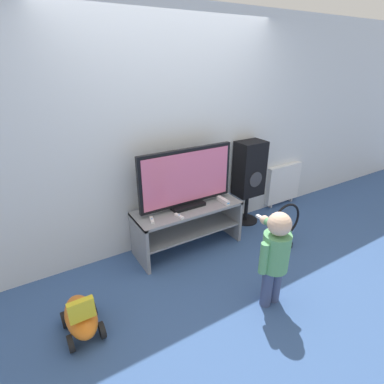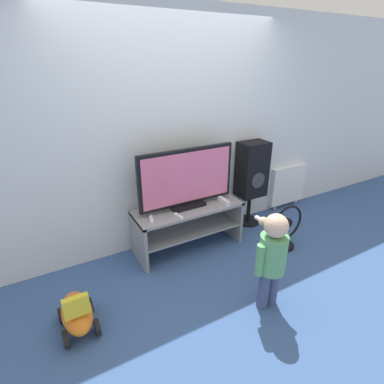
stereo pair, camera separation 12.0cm
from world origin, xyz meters
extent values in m
plane|color=#38568C|center=(0.00, 0.00, 0.00)|extent=(16.00, 16.00, 0.00)
cube|color=silver|center=(0.00, 0.55, 1.30)|extent=(10.00, 0.06, 2.60)
cube|color=gray|center=(0.00, 0.23, 0.52)|extent=(1.24, 0.47, 0.03)
cube|color=gray|center=(0.00, 0.23, 0.24)|extent=(1.20, 0.43, 0.02)
cube|color=gray|center=(-0.60, 0.23, 0.27)|extent=(0.04, 0.47, 0.53)
cube|color=gray|center=(0.60, 0.23, 0.27)|extent=(0.04, 0.47, 0.53)
cube|color=black|center=(0.00, 0.26, 0.55)|extent=(0.39, 0.20, 0.04)
cube|color=black|center=(0.00, 0.26, 0.89)|extent=(1.13, 0.05, 0.63)
cube|color=#D8668C|center=(0.00, 0.23, 0.89)|extent=(1.06, 0.01, 0.56)
cube|color=white|center=(0.42, 0.12, 0.56)|extent=(0.05, 0.19, 0.05)
cube|color=#3F8CE5|center=(0.42, 0.02, 0.56)|extent=(0.03, 0.00, 0.01)
cube|color=white|center=(-0.48, 0.16, 0.54)|extent=(0.07, 0.13, 0.02)
cylinder|color=#337FD8|center=(-0.48, 0.16, 0.56)|extent=(0.01, 0.01, 0.00)
cube|color=white|center=(-0.20, 0.08, 0.54)|extent=(0.06, 0.13, 0.02)
cylinder|color=#337FD8|center=(-0.20, 0.08, 0.56)|extent=(0.01, 0.01, 0.00)
cylinder|color=#3F4C72|center=(0.13, -0.93, 0.19)|extent=(0.10, 0.10, 0.38)
cylinder|color=#3F4C72|center=(0.24, -0.93, 0.19)|extent=(0.10, 0.10, 0.38)
cylinder|color=#599E66|center=(0.18, -0.93, 0.56)|extent=(0.24, 0.24, 0.35)
sphere|color=beige|center=(0.18, -0.93, 0.83)|extent=(0.20, 0.20, 0.20)
cylinder|color=#599E66|center=(0.05, -0.93, 0.54)|extent=(0.07, 0.07, 0.29)
cylinder|color=#599E66|center=(0.32, -0.78, 0.69)|extent=(0.07, 0.29, 0.07)
sphere|color=beige|center=(0.32, -0.64, 0.69)|extent=(0.09, 0.09, 0.09)
cube|color=white|center=(0.32, -0.60, 0.69)|extent=(0.03, 0.13, 0.02)
cylinder|color=black|center=(1.01, 0.37, 0.01)|extent=(0.33, 0.33, 0.02)
cylinder|color=black|center=(1.01, 0.37, 0.20)|extent=(0.05, 0.05, 0.41)
cube|color=black|center=(1.01, 0.37, 0.77)|extent=(0.37, 0.26, 0.72)
cylinder|color=#38383D|center=(1.01, 0.23, 0.66)|extent=(0.20, 0.01, 0.20)
cylinder|color=black|center=(1.00, -0.33, 0.02)|extent=(0.23, 0.23, 0.04)
cylinder|color=black|center=(1.00, -0.33, 0.08)|extent=(0.04, 0.04, 0.07)
torus|color=black|center=(1.00, -0.33, 0.32)|extent=(0.45, 0.03, 0.45)
cylinder|color=black|center=(1.00, -0.33, 0.32)|extent=(0.12, 0.05, 0.12)
ellipsoid|color=orange|center=(-1.36, -0.37, 0.16)|extent=(0.24, 0.49, 0.19)
cube|color=yellow|center=(-1.36, -0.50, 0.35)|extent=(0.19, 0.05, 0.17)
cylinder|color=black|center=(-1.48, -0.23, 0.07)|extent=(0.04, 0.14, 0.14)
cylinder|color=black|center=(-1.24, -0.23, 0.07)|extent=(0.04, 0.14, 0.14)
cylinder|color=black|center=(-1.48, -0.50, 0.07)|extent=(0.04, 0.14, 0.14)
cylinder|color=black|center=(-1.24, -0.50, 0.07)|extent=(0.04, 0.14, 0.14)
cube|color=white|center=(1.82, 0.48, 0.35)|extent=(0.63, 0.08, 0.58)
cube|color=silver|center=(1.60, 0.48, 0.03)|extent=(0.03, 0.05, 0.06)
cube|color=silver|center=(2.04, 0.48, 0.03)|extent=(0.03, 0.05, 0.06)
camera|label=1|loc=(-1.54, -2.37, 2.06)|focal=28.00mm
camera|label=2|loc=(-1.43, -2.43, 2.06)|focal=28.00mm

